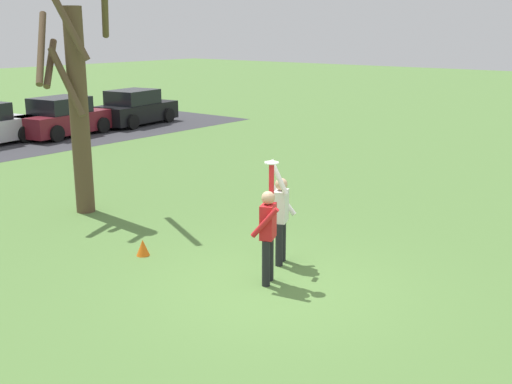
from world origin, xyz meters
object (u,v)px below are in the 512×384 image
object	(u,v)px
person_catcher	(268,229)
frisbee_disc	(272,163)
field_cone_orange	(143,248)
bare_tree_tall	(77,99)
parked_car_maroon	(63,118)
parked_car_black	(135,109)
person_defender	(281,213)

from	to	relation	value
person_catcher	frisbee_disc	bearing A→B (deg)	0.00
field_cone_orange	bare_tree_tall	bearing A→B (deg)	71.31
parked_car_maroon	bare_tree_tall	size ratio (longest dim) A/B	0.76
frisbee_disc	parked_car_black	xyz separation A→B (m)	(10.74, 16.03, -1.37)
frisbee_disc	parked_car_black	size ratio (longest dim) A/B	0.06
parked_car_maroon	bare_tree_tall	bearing A→B (deg)	-131.13
person_defender	parked_car_maroon	xyz separation A→B (m)	(6.12, 15.62, -0.25)
person_catcher	frisbee_disc	distance (m)	1.13
parked_car_maroon	field_cone_orange	size ratio (longest dim) A/B	13.50
person_defender	parked_car_maroon	bearing A→B (deg)	-134.80
parked_car_maroon	frisbee_disc	bearing A→B (deg)	-121.72
parked_car_maroon	parked_car_black	distance (m)	3.93
frisbee_disc	field_cone_orange	bearing A→B (deg)	103.68
person_catcher	field_cone_orange	xyz separation A→B (m)	(-0.44, 2.74, -0.82)
person_defender	frisbee_disc	world-z (taller)	frisbee_disc
person_catcher	parked_car_maroon	xyz separation A→B (m)	(7.03, 16.01, -0.25)
parked_car_black	frisbee_disc	bearing A→B (deg)	-132.36
field_cone_orange	parked_car_black	bearing A→B (deg)	49.60
person_defender	person_catcher	bearing A→B (deg)	0.00
person_catcher	parked_car_maroon	distance (m)	17.48
parked_car_black	bare_tree_tall	world-z (taller)	bare_tree_tall
person_defender	parked_car_maroon	world-z (taller)	person_defender
frisbee_disc	parked_car_maroon	bearing A→B (deg)	66.80
parked_car_black	person_defender	bearing A→B (deg)	-131.10
frisbee_disc	field_cone_orange	distance (m)	3.34
person_defender	frisbee_disc	bearing A→B (deg)	0.00
person_catcher	bare_tree_tall	xyz separation A→B (m)	(0.71, 6.13, 1.72)
bare_tree_tall	field_cone_orange	xyz separation A→B (m)	(-1.15, -3.40, -2.55)
frisbee_disc	parked_car_maroon	world-z (taller)	frisbee_disc
frisbee_disc	bare_tree_tall	size ratio (longest dim) A/B	0.04
frisbee_disc	parked_car_black	bearing A→B (deg)	56.17
parked_car_black	field_cone_orange	xyz separation A→B (m)	(-11.39, -13.38, -0.57)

